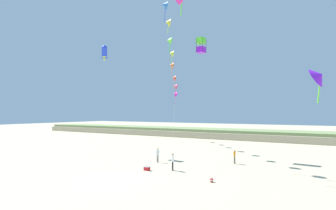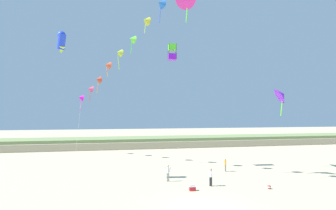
{
  "view_description": "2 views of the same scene",
  "coord_description": "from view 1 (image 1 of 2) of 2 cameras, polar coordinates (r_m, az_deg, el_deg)",
  "views": [
    {
      "loc": [
        16.03,
        -17.12,
        5.85
      ],
      "look_at": [
        1.22,
        8.24,
        6.73
      ],
      "focal_mm": 28.0,
      "sensor_mm": 36.0,
      "label": 1
    },
    {
      "loc": [
        -7.61,
        -21.79,
        7.1
      ],
      "look_at": [
        -0.08,
        11.76,
        8.12
      ],
      "focal_mm": 32.0,
      "sensor_mm": 36.0,
      "label": 2
    }
  ],
  "objects": [
    {
      "name": "person_near_left",
      "position": [
        27.13,
        1.01,
        -11.99
      ],
      "size": [
        0.46,
        0.52,
        1.75
      ],
      "color": "black",
      "rests_on": "ground"
    },
    {
      "name": "beach_cooler",
      "position": [
        27.42,
        -4.61,
        -13.58
      ],
      "size": [
        0.58,
        0.41,
        0.46
      ],
      "color": "red",
      "rests_on": "ground"
    },
    {
      "name": "large_kite_outer_drift",
      "position": [
        38.05,
        7.22,
        12.77
      ],
      "size": [
        1.14,
        1.14,
        2.1
      ],
      "color": "#8F19E0"
    },
    {
      "name": "large_kite_mid_trail",
      "position": [
        41.0,
        -13.68,
        11.04
      ],
      "size": [
        1.34,
        1.38,
        2.38
      ],
      "color": "blue"
    },
    {
      "name": "kite_banner_string",
      "position": [
        38.43,
        -0.29,
        17.19
      ],
      "size": [
        18.37,
        37.7,
        27.14
      ],
      "color": "#DA11CE"
    },
    {
      "name": "dune_ridge",
      "position": [
        62.41,
        15.4,
        -6.11
      ],
      "size": [
        120.0,
        10.37,
        2.0
      ],
      "color": "tan",
      "rests_on": "ground"
    },
    {
      "name": "beach_ball",
      "position": [
        23.25,
        9.43,
        -15.81
      ],
      "size": [
        0.36,
        0.36,
        0.36
      ],
      "color": "red",
      "rests_on": "ground"
    },
    {
      "name": "person_near_right",
      "position": [
        31.52,
        14.28,
        -10.62
      ],
      "size": [
        0.22,
        0.57,
        1.62
      ],
      "color": "#726656",
      "rests_on": "ground"
    },
    {
      "name": "large_kite_high_solo",
      "position": [
        31.09,
        29.98,
        5.47
      ],
      "size": [
        2.26,
        2.6,
        3.94
      ],
      "color": "#821DEC"
    },
    {
      "name": "ground_plane",
      "position": [
        24.17,
        -12.93,
        -15.68
      ],
      "size": [
        240.0,
        240.0,
        0.0
      ],
      "primitive_type": "plane",
      "color": "#C1B28E"
    },
    {
      "name": "person_mid_center",
      "position": [
        31.46,
        -2.27,
        -10.58
      ],
      "size": [
        0.61,
        0.24,
        1.73
      ],
      "color": "gray",
      "rests_on": "ground"
    }
  ]
}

